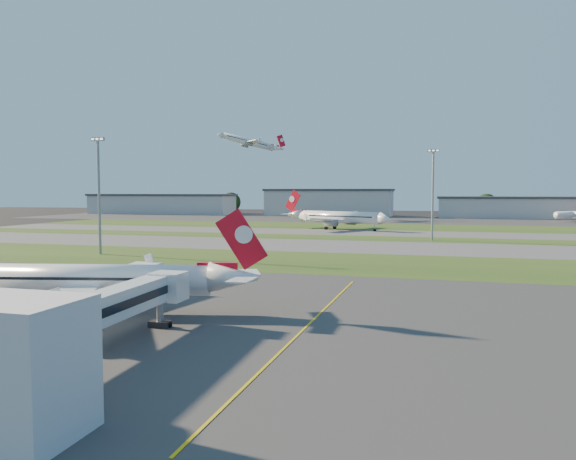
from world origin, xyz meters
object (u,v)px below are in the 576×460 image
(airliner_taxiing, at_px, (339,217))
(light_mast_centre, at_px, (433,188))
(jet_bridge, at_px, (94,311))
(mini_jet_near, at_px, (576,214))
(light_mast_west, at_px, (99,188))
(airliner_parked, at_px, (93,280))

(airliner_taxiing, bearing_deg, light_mast_centre, 154.58)
(light_mast_centre, bearing_deg, jet_bridge, -101.38)
(mini_jet_near, height_order, light_mast_centre, light_mast_centre)
(airliner_taxiing, relative_size, mini_jet_near, 1.76)
(light_mast_west, xyz_separation_m, light_mast_centre, (70.00, 56.00, 0.00))
(airliner_taxiing, relative_size, light_mast_west, 1.52)
(airliner_parked, bearing_deg, light_mast_west, 110.97)
(mini_jet_near, bearing_deg, airliner_taxiing, 179.19)
(airliner_taxiing, bearing_deg, airliner_parked, 110.91)
(airliner_parked, relative_size, airliner_taxiing, 0.87)
(jet_bridge, xyz_separation_m, airliner_taxiing, (-8.88, 159.38, 0.51))
(jet_bridge, bearing_deg, airliner_parked, 124.98)
(airliner_parked, height_order, light_mast_west, light_mast_west)
(airliner_taxiing, bearing_deg, light_mast_west, 90.08)
(light_mast_west, bearing_deg, airliner_parked, -56.41)
(mini_jet_near, relative_size, light_mast_centre, 0.86)
(light_mast_centre, bearing_deg, mini_jet_near, 63.13)
(airliner_taxiing, height_order, light_mast_west, light_mast_west)
(jet_bridge, relative_size, airliner_parked, 0.79)
(mini_jet_near, bearing_deg, airliner_parked, -155.53)
(jet_bridge, relative_size, airliner_taxiing, 0.69)
(airliner_taxiing, xyz_separation_m, light_mast_centre, (33.68, -36.14, 10.29))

